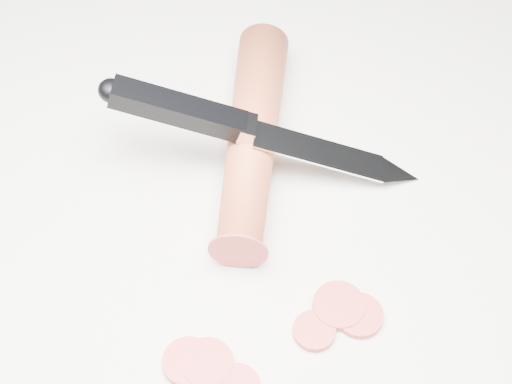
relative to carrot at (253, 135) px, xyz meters
name	(u,v)px	position (x,y,z in m)	size (l,w,h in m)	color
ground	(247,280)	(-0.05, -0.11, -0.02)	(2.40, 2.40, 0.00)	silver
carrot	(253,135)	(0.00, 0.00, 0.00)	(0.04, 0.04, 0.22)	#BC4724
carrot_slice_0	(188,362)	(-0.12, -0.15, -0.02)	(0.04, 0.04, 0.01)	red
carrot_slice_1	(314,331)	(-0.03, -0.17, -0.02)	(0.03, 0.03, 0.01)	red
carrot_slice_3	(339,306)	(0.00, -0.16, -0.02)	(0.04, 0.04, 0.01)	red
carrot_slice_4	(359,315)	(0.01, -0.17, -0.02)	(0.03, 0.03, 0.01)	red
carrot_slice_5	(207,363)	(-0.11, -0.16, -0.02)	(0.04, 0.04, 0.01)	red
kitchen_knife	(266,131)	(0.00, -0.02, 0.02)	(0.24, 0.15, 0.09)	silver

